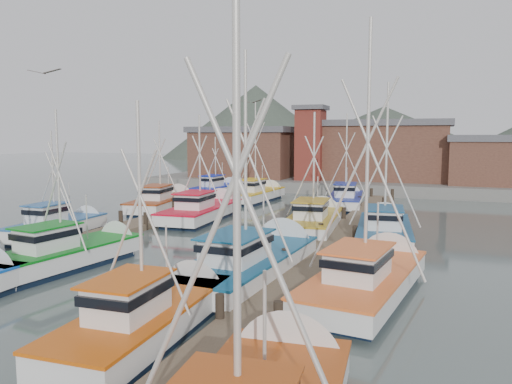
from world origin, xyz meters
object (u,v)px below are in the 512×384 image
(boat_4, at_px, (73,253))
(boat_8, at_px, (205,210))
(boat_1, at_px, (154,314))
(lookout_tower, at_px, (310,142))
(boat_12, at_px, (258,194))

(boat_4, bearing_deg, boat_8, 98.53)
(boat_1, xyz_separation_m, boat_8, (-8.50, 20.45, 0.00))
(boat_8, bearing_deg, boat_4, -92.64)
(lookout_tower, xyz_separation_m, boat_4, (-1.99, -37.32, -4.87))
(boat_1, height_order, boat_4, boat_4)
(boat_1, height_order, boat_8, boat_8)
(boat_4, relative_size, boat_12, 0.87)
(boat_4, distance_m, boat_8, 14.64)
(lookout_tower, xyz_separation_m, boat_1, (6.22, -43.13, -4.87))
(boat_1, height_order, boat_12, boat_12)
(lookout_tower, bearing_deg, boat_12, -100.61)
(boat_1, relative_size, boat_8, 0.82)
(lookout_tower, distance_m, boat_8, 23.31)
(boat_4, xyz_separation_m, boat_12, (-0.15, 25.90, 0.01))
(lookout_tower, bearing_deg, boat_1, -81.79)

